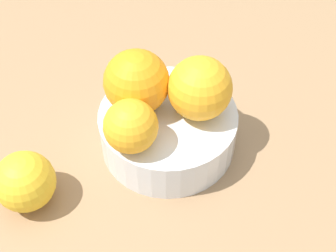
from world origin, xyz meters
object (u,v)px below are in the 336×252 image
(orange_in_bowl_0, at_px, (131,126))
(orange_in_bowl_2, at_px, (136,82))
(fruit_bowl, at_px, (168,130))
(orange_in_bowl_1, at_px, (200,88))
(orange_loose_0, at_px, (25,181))

(orange_in_bowl_0, distance_m, orange_in_bowl_2, 0.07)
(fruit_bowl, relative_size, orange_in_bowl_2, 2.17)
(fruit_bowl, xyz_separation_m, orange_in_bowl_1, (-0.03, 0.03, 0.07))
(orange_in_bowl_2, bearing_deg, orange_in_bowl_1, 118.22)
(orange_in_bowl_0, xyz_separation_m, orange_loose_0, (0.11, -0.08, -0.06))
(orange_in_bowl_1, relative_size, orange_loose_0, 1.09)
(orange_in_bowl_0, relative_size, orange_loose_0, 0.88)
(orange_in_bowl_0, relative_size, orange_in_bowl_2, 0.79)
(fruit_bowl, xyz_separation_m, orange_in_bowl_0, (0.07, -0.01, 0.06))
(orange_in_bowl_1, bearing_deg, fruit_bowl, -46.86)
(orange_in_bowl_2, distance_m, orange_loose_0, 0.18)
(orange_in_bowl_0, bearing_deg, fruit_bowl, 174.24)
(fruit_bowl, bearing_deg, orange_in_bowl_2, -75.81)
(fruit_bowl, height_order, orange_in_bowl_0, orange_in_bowl_0)
(orange_in_bowl_2, height_order, orange_loose_0, orange_in_bowl_2)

